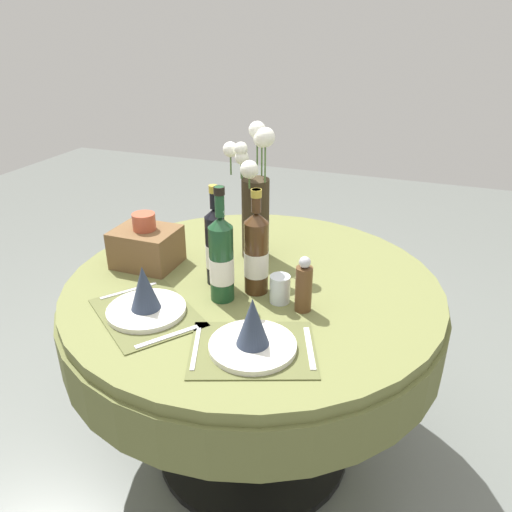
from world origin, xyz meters
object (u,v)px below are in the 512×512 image
place_setting_right (253,335)px  wine_bottle_centre (256,253)px  wine_bottle_left (221,259)px  flower_vase (255,197)px  pepper_mill (304,286)px  place_setting_left (145,300)px  woven_basket_side_left (146,245)px  tumbler_near_right (280,289)px  dining_table (253,316)px  wine_bottle_right (215,246)px

place_setting_right → wine_bottle_centre: bearing=108.8°
place_setting_right → wine_bottle_left: wine_bottle_left is taller
flower_vase → wine_bottle_centre: flower_vase is taller
wine_bottle_left → pepper_mill: bearing=5.2°
place_setting_left → wine_bottle_centre: bearing=43.1°
woven_basket_side_left → place_setting_left: bearing=-59.1°
wine_bottle_left → tumbler_near_right: size_ratio=4.13×
wine_bottle_centre → flower_vase: bearing=111.9°
flower_vase → wine_bottle_left: bearing=-87.2°
tumbler_near_right → woven_basket_side_left: (-0.53, 0.08, 0.03)m
pepper_mill → wine_bottle_left: bearing=-174.8°
flower_vase → woven_basket_side_left: 0.43m
place_setting_right → flower_vase: size_ratio=0.84×
place_setting_left → flower_vase: size_ratio=0.87×
place_setting_left → woven_basket_side_left: woven_basket_side_left is taller
dining_table → flower_vase: size_ratio=2.66×
tumbler_near_right → dining_table: bearing=143.0°
flower_vase → tumbler_near_right: (0.19, -0.29, -0.19)m
wine_bottle_centre → tumbler_near_right: 0.14m
dining_table → place_setting_left: place_setting_left is taller
dining_table → wine_bottle_left: size_ratio=3.48×
tumbler_near_right → woven_basket_side_left: woven_basket_side_left is taller
tumbler_near_right → pepper_mill: 0.09m
wine_bottle_centre → wine_bottle_left: bearing=-135.4°
flower_vase → woven_basket_side_left: bearing=-149.0°
wine_bottle_right → woven_basket_side_left: 0.30m
wine_bottle_right → tumbler_near_right: wine_bottle_right is taller
place_setting_left → pepper_mill: bearing=23.2°
woven_basket_side_left → wine_bottle_right: bearing=-7.2°
place_setting_left → place_setting_right: (0.37, -0.06, 0.00)m
flower_vase → wine_bottle_right: (-0.05, -0.24, -0.10)m
place_setting_left → pepper_mill: 0.48m
wine_bottle_centre → pepper_mill: wine_bottle_centre is taller
place_setting_left → wine_bottle_right: (0.12, 0.26, 0.09)m
wine_bottle_centre → woven_basket_side_left: (-0.44, 0.05, -0.06)m
place_setting_left → wine_bottle_centre: size_ratio=1.22×
flower_vase → tumbler_near_right: flower_vase is taller
dining_table → place_setting_left: 0.43m
dining_table → wine_bottle_left: (-0.05, -0.14, 0.28)m
place_setting_right → wine_bottle_centre: wine_bottle_centre is taller
place_setting_right → wine_bottle_right: (-0.25, 0.31, 0.09)m
tumbler_near_right → wine_bottle_right: bearing=169.2°
place_setting_left → place_setting_right: 0.37m
wine_bottle_left → place_setting_right: bearing=-49.6°
dining_table → wine_bottle_left: 0.32m
place_setting_left → wine_bottle_right: 0.30m
wine_bottle_left → tumbler_near_right: bearing=14.6°
place_setting_left → pepper_mill: (0.44, 0.19, 0.04)m
wine_bottle_left → pepper_mill: size_ratio=2.06×
wine_bottle_left → wine_bottle_right: bearing=124.5°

